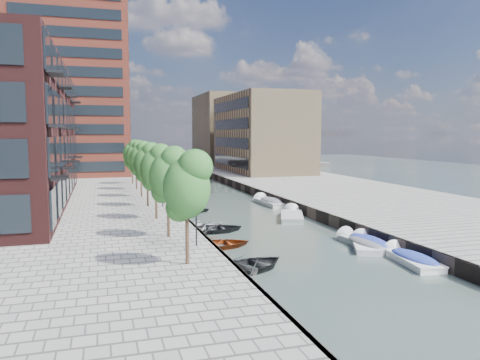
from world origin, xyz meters
name	(u,v)px	position (x,y,z in m)	size (l,w,h in m)	color
water	(202,194)	(0.00, 40.00, 0.00)	(300.00, 300.00, 0.00)	#38473F
quay_right	(312,186)	(16.00, 40.00, 0.50)	(20.00, 140.00, 1.00)	gray
quay_wall_left	(155,192)	(-6.10, 40.00, 0.50)	(0.25, 140.00, 1.00)	#332823
quay_wall_right	(246,189)	(6.10, 40.00, 0.50)	(0.25, 140.00, 1.00)	#332823
far_closure	(152,163)	(0.00, 100.00, 0.50)	(80.00, 40.00, 1.00)	gray
apartment_block	(22,133)	(-20.00, 30.00, 8.00)	(8.00, 38.00, 14.00)	#331313
tower	(72,86)	(-17.00, 65.00, 16.00)	(18.00, 18.00, 30.00)	#993D2C
tan_block_near	(261,133)	(16.00, 62.00, 8.00)	(12.00, 25.00, 14.00)	tan
tan_block_far	(225,129)	(16.00, 88.00, 9.00)	(12.00, 20.00, 16.00)	tan
bridge	(168,167)	(0.00, 72.00, 1.39)	(13.00, 6.00, 1.30)	gray
tree_0	(187,184)	(-8.50, 4.00, 5.31)	(2.50, 2.50, 5.95)	#382619
tree_1	(168,173)	(-8.50, 11.00, 5.31)	(2.50, 2.50, 5.95)	#382619
tree_2	(156,166)	(-8.50, 18.00, 5.31)	(2.50, 2.50, 5.95)	#382619
tree_3	(147,161)	(-8.50, 25.00, 5.31)	(2.50, 2.50, 5.95)	#382619
tree_4	(141,158)	(-8.50, 32.00, 5.31)	(2.50, 2.50, 5.95)	#382619
tree_5	(136,155)	(-8.50, 39.00, 5.31)	(2.50, 2.50, 5.95)	#382619
tree_6	(132,153)	(-8.50, 46.00, 5.31)	(2.50, 2.50, 5.95)	#382619
lamp_0	(196,205)	(-7.20, 8.00, 3.51)	(0.24, 0.24, 4.12)	black
lamp_1	(162,181)	(-7.20, 24.00, 3.51)	(0.24, 0.24, 4.12)	black
lamp_2	(146,168)	(-7.20, 40.00, 3.51)	(0.24, 0.24, 4.12)	black
sloop_0	(250,270)	(-4.65, 5.12, 0.00)	(3.53, 4.95, 1.03)	black
sloop_1	(213,232)	(-4.24, 16.03, 0.00)	(3.54, 4.96, 1.03)	black
sloop_2	(219,247)	(-5.00, 10.93, 0.00)	(3.22, 4.50, 0.93)	maroon
sloop_3	(203,229)	(-4.72, 17.63, 0.00)	(3.03, 4.24, 0.88)	silver
sloop_4	(189,213)	(-4.38, 25.78, 0.00)	(3.05, 4.28, 0.89)	black
motorboat_0	(410,259)	(5.41, 3.91, 0.20)	(2.41, 5.15, 1.65)	white
motorboat_1	(365,244)	(4.82, 8.17, 0.19)	(3.47, 4.99, 1.58)	white
motorboat_2	(292,217)	(4.42, 20.20, 0.11)	(3.95, 6.03, 1.91)	#B3B3B1
motorboat_3	(364,242)	(5.04, 8.55, 0.21)	(2.33, 5.39, 1.74)	#ADADAB
motorboat_4	(269,202)	(5.30, 28.73, 0.23)	(2.35, 5.86, 1.92)	silver
car	(231,167)	(11.30, 65.84, 1.58)	(1.38, 3.43, 1.17)	#9EA1A3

